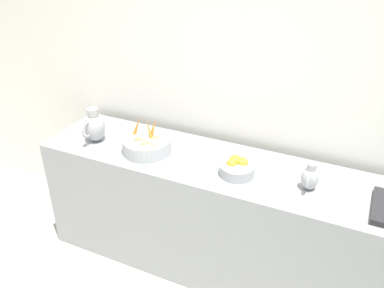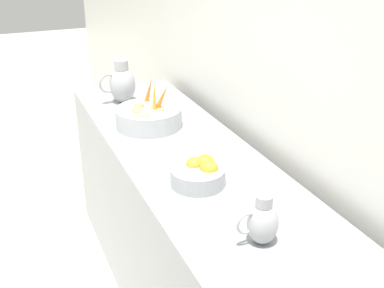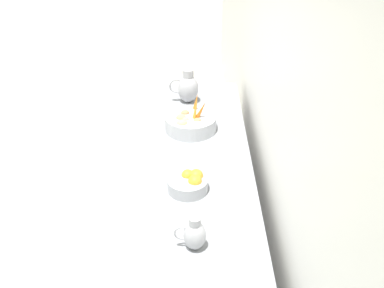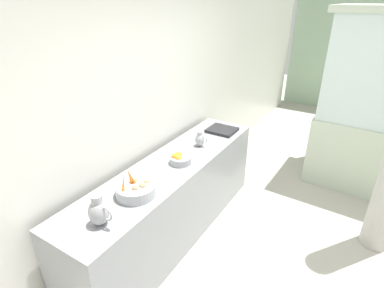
% 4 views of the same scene
% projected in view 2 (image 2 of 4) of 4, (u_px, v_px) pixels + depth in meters
% --- Properties ---
extents(prep_counter, '(0.62, 2.68, 0.90)m').
position_uv_depth(prep_counter, '(205.00, 259.00, 2.24)').
color(prep_counter, gray).
rests_on(prep_counter, ground_plane).
extents(vegetable_colander, '(0.34, 0.34, 0.23)m').
position_uv_depth(vegetable_colander, '(149.00, 117.00, 2.50)').
color(vegetable_colander, '#ADAFB5').
rests_on(vegetable_colander, prep_counter).
extents(orange_bowl, '(0.22, 0.22, 0.11)m').
position_uv_depth(orange_bowl, '(199.00, 174.00, 1.95)').
color(orange_bowl, '#9EA0A5').
rests_on(orange_bowl, prep_counter).
extents(metal_pitcher_tall, '(0.21, 0.15, 0.25)m').
position_uv_depth(metal_pitcher_tall, '(122.00, 84.00, 2.82)').
color(metal_pitcher_tall, '#A3A3A8').
rests_on(metal_pitcher_tall, prep_counter).
extents(metal_pitcher_short, '(0.15, 0.10, 0.18)m').
position_uv_depth(metal_pitcher_short, '(262.00, 222.00, 1.57)').
color(metal_pitcher_short, '#A3A3A8').
rests_on(metal_pitcher_short, prep_counter).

